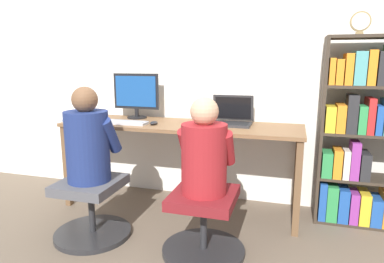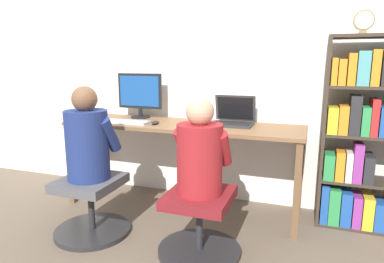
{
  "view_description": "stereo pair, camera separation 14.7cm",
  "coord_description": "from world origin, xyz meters",
  "px_view_note": "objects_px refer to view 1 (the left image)",
  "views": [
    {
      "loc": [
        0.94,
        -2.51,
        1.31
      ],
      "look_at": [
        0.17,
        0.09,
        0.76
      ],
      "focal_mm": 32.0,
      "sensor_mm": 36.0,
      "label": 1
    },
    {
      "loc": [
        1.08,
        -2.46,
        1.31
      ],
      "look_at": [
        0.17,
        0.09,
        0.76
      ],
      "focal_mm": 32.0,
      "sensor_mm": 36.0,
      "label": 2
    }
  ],
  "objects_px": {
    "laptop": "(231,118)",
    "office_chair_right": "(204,222)",
    "keyboard": "(125,122)",
    "bookshelf": "(361,136)",
    "person_at_monitor": "(88,141)",
    "office_chair_left": "(92,208)",
    "desk_clock": "(360,22)",
    "person_at_laptop": "(204,153)",
    "desktop_monitor": "(136,95)"
  },
  "relations": [
    {
      "from": "office_chair_left",
      "to": "person_at_laptop",
      "type": "xyz_separation_m",
      "value": [
        0.88,
        0.01,
        0.5
      ]
    },
    {
      "from": "keyboard",
      "to": "office_chair_left",
      "type": "relative_size",
      "value": 0.7
    },
    {
      "from": "laptop",
      "to": "office_chair_right",
      "type": "bearing_deg",
      "value": -92.64
    },
    {
      "from": "laptop",
      "to": "person_at_monitor",
      "type": "height_order",
      "value": "person_at_monitor"
    },
    {
      "from": "office_chair_left",
      "to": "desktop_monitor",
      "type": "bearing_deg",
      "value": 91.33
    },
    {
      "from": "desktop_monitor",
      "to": "office_chair_left",
      "type": "xyz_separation_m",
      "value": [
        0.02,
        -0.87,
        -0.77
      ]
    },
    {
      "from": "bookshelf",
      "to": "office_chair_right",
      "type": "bearing_deg",
      "value": -143.25
    },
    {
      "from": "desktop_monitor",
      "to": "keyboard",
      "type": "height_order",
      "value": "desktop_monitor"
    },
    {
      "from": "person_at_monitor",
      "to": "desk_clock",
      "type": "xyz_separation_m",
      "value": [
        1.86,
        0.74,
        0.85
      ]
    },
    {
      "from": "person_at_monitor",
      "to": "desk_clock",
      "type": "height_order",
      "value": "desk_clock"
    },
    {
      "from": "office_chair_right",
      "to": "office_chair_left",
      "type": "bearing_deg",
      "value": -179.65
    },
    {
      "from": "desktop_monitor",
      "to": "keyboard",
      "type": "distance_m",
      "value": 0.38
    },
    {
      "from": "keyboard",
      "to": "desk_clock",
      "type": "xyz_separation_m",
      "value": [
        1.84,
        0.19,
        0.8
      ]
    },
    {
      "from": "desktop_monitor",
      "to": "office_chair_left",
      "type": "height_order",
      "value": "desktop_monitor"
    },
    {
      "from": "keyboard",
      "to": "office_chair_right",
      "type": "distance_m",
      "value": 1.17
    },
    {
      "from": "office_chair_left",
      "to": "office_chair_right",
      "type": "relative_size",
      "value": 1.0
    },
    {
      "from": "desktop_monitor",
      "to": "person_at_monitor",
      "type": "height_order",
      "value": "desktop_monitor"
    },
    {
      "from": "keyboard",
      "to": "desk_clock",
      "type": "relative_size",
      "value": 2.47
    },
    {
      "from": "laptop",
      "to": "person_at_laptop",
      "type": "xyz_separation_m",
      "value": [
        -0.04,
        -0.79,
        -0.11
      ]
    },
    {
      "from": "desktop_monitor",
      "to": "office_chair_left",
      "type": "bearing_deg",
      "value": -88.67
    },
    {
      "from": "keyboard",
      "to": "desk_clock",
      "type": "distance_m",
      "value": 2.02
    },
    {
      "from": "person_at_monitor",
      "to": "person_at_laptop",
      "type": "distance_m",
      "value": 0.88
    },
    {
      "from": "person_at_laptop",
      "to": "bookshelf",
      "type": "xyz_separation_m",
      "value": [
        1.07,
        0.8,
        0.01
      ]
    },
    {
      "from": "laptop",
      "to": "person_at_laptop",
      "type": "height_order",
      "value": "person_at_laptop"
    },
    {
      "from": "person_at_monitor",
      "to": "office_chair_left",
      "type": "bearing_deg",
      "value": -90.0
    },
    {
      "from": "laptop",
      "to": "office_chair_right",
      "type": "relative_size",
      "value": 0.62
    },
    {
      "from": "keyboard",
      "to": "bookshelf",
      "type": "xyz_separation_m",
      "value": [
        1.93,
        0.25,
        -0.06
      ]
    },
    {
      "from": "office_chair_left",
      "to": "desk_clock",
      "type": "xyz_separation_m",
      "value": [
        1.86,
        0.74,
        1.37
      ]
    },
    {
      "from": "keyboard",
      "to": "bookshelf",
      "type": "height_order",
      "value": "bookshelf"
    },
    {
      "from": "desk_clock",
      "to": "desktop_monitor",
      "type": "bearing_deg",
      "value": 176.04
    },
    {
      "from": "office_chair_right",
      "to": "person_at_monitor",
      "type": "relative_size",
      "value": 0.83
    },
    {
      "from": "office_chair_left",
      "to": "person_at_monitor",
      "type": "bearing_deg",
      "value": 90.0
    },
    {
      "from": "laptop",
      "to": "person_at_laptop",
      "type": "bearing_deg",
      "value": -92.66
    },
    {
      "from": "desktop_monitor",
      "to": "bookshelf",
      "type": "relative_size",
      "value": 0.3
    },
    {
      "from": "laptop",
      "to": "office_chair_left",
      "type": "bearing_deg",
      "value": -138.88
    },
    {
      "from": "laptop",
      "to": "bookshelf",
      "type": "bearing_deg",
      "value": 0.53
    },
    {
      "from": "office_chair_left",
      "to": "office_chair_right",
      "type": "bearing_deg",
      "value": 0.35
    },
    {
      "from": "desktop_monitor",
      "to": "office_chair_right",
      "type": "height_order",
      "value": "desktop_monitor"
    },
    {
      "from": "bookshelf",
      "to": "desk_clock",
      "type": "bearing_deg",
      "value": -144.39
    },
    {
      "from": "office_chair_right",
      "to": "bookshelf",
      "type": "height_order",
      "value": "bookshelf"
    },
    {
      "from": "keyboard",
      "to": "laptop",
      "type": "bearing_deg",
      "value": 14.99
    },
    {
      "from": "laptop",
      "to": "office_chair_right",
      "type": "height_order",
      "value": "laptop"
    },
    {
      "from": "laptop",
      "to": "person_at_monitor",
      "type": "distance_m",
      "value": 1.21
    },
    {
      "from": "keyboard",
      "to": "desk_clock",
      "type": "height_order",
      "value": "desk_clock"
    },
    {
      "from": "person_at_laptop",
      "to": "bookshelf",
      "type": "height_order",
      "value": "bookshelf"
    },
    {
      "from": "desktop_monitor",
      "to": "bookshelf",
      "type": "distance_m",
      "value": 1.99
    },
    {
      "from": "office_chair_right",
      "to": "desk_clock",
      "type": "bearing_deg",
      "value": 36.86
    },
    {
      "from": "keyboard",
      "to": "office_chair_left",
      "type": "bearing_deg",
      "value": -91.56
    },
    {
      "from": "office_chair_right",
      "to": "desk_clock",
      "type": "distance_m",
      "value": 1.84
    },
    {
      "from": "person_at_monitor",
      "to": "person_at_laptop",
      "type": "height_order",
      "value": "person_at_monitor"
    }
  ]
}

